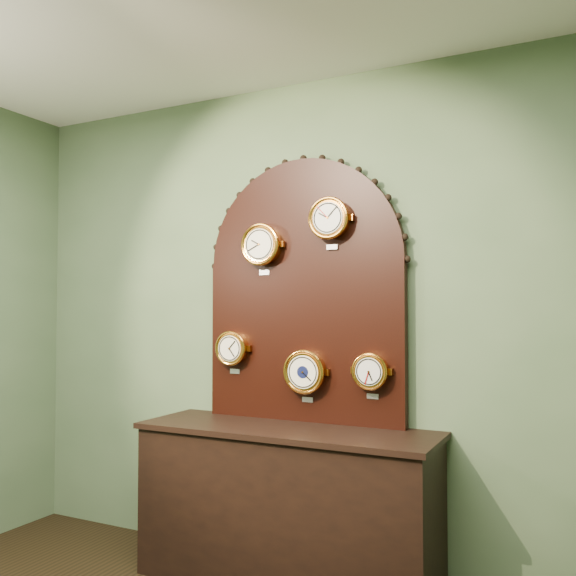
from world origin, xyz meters
The scene contains 8 objects.
wall_back centered at (0.00, 2.50, 1.40)m, with size 4.00×4.00×0.00m, color #536B49.
shop_counter centered at (0.00, 2.23, 0.40)m, with size 1.60×0.50×0.80m, color black.
display_board centered at (0.00, 2.45, 1.63)m, with size 1.26×0.06×1.53m.
roman_clock centered at (-0.24, 2.38, 1.84)m, with size 0.25×0.08×0.30m.
arabic_clock centered at (0.19, 2.38, 1.97)m, with size 0.24×0.08×0.29m.
hygrometer centered at (-0.44, 2.38, 1.23)m, with size 0.21×0.08×0.26m.
barometer centered at (0.04, 2.38, 1.12)m, with size 0.25×0.08×0.30m.
tide_clock centered at (0.42, 2.38, 1.14)m, with size 0.20×0.08×0.25m.
Camera 1 is at (1.49, -0.74, 1.46)m, focal length 38.38 mm.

